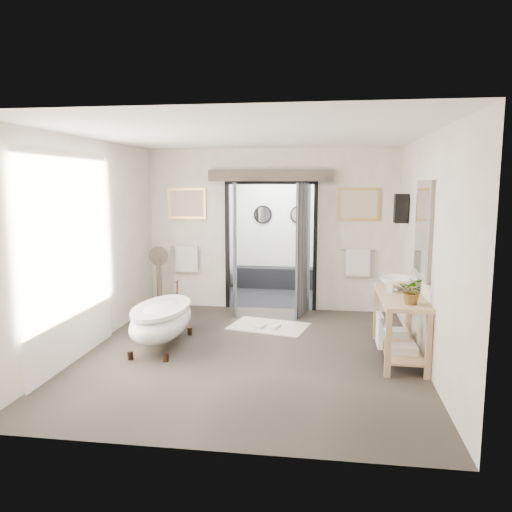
{
  "coord_description": "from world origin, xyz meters",
  "views": [
    {
      "loc": [
        1.0,
        -6.41,
        2.29
      ],
      "look_at": [
        0.0,
        0.6,
        1.25
      ],
      "focal_mm": 35.0,
      "sensor_mm": 36.0,
      "label": 1
    }
  ],
  "objects_px": {
    "rug": "(269,326)",
    "basin": "(398,284)",
    "clawfoot_tub": "(162,320)",
    "vanity": "(398,320)"
  },
  "relations": [
    {
      "from": "vanity",
      "to": "basin",
      "type": "distance_m",
      "value": 0.52
    },
    {
      "from": "rug",
      "to": "basin",
      "type": "relative_size",
      "value": 2.39
    },
    {
      "from": "clawfoot_tub",
      "to": "rug",
      "type": "xyz_separation_m",
      "value": [
        1.38,
        1.18,
        -0.38
      ]
    },
    {
      "from": "basin",
      "to": "clawfoot_tub",
      "type": "bearing_deg",
      "value": -157.72
    },
    {
      "from": "rug",
      "to": "basin",
      "type": "height_order",
      "value": "basin"
    },
    {
      "from": "rug",
      "to": "clawfoot_tub",
      "type": "bearing_deg",
      "value": -139.61
    },
    {
      "from": "vanity",
      "to": "rug",
      "type": "relative_size",
      "value": 1.33
    },
    {
      "from": "clawfoot_tub",
      "to": "rug",
      "type": "bearing_deg",
      "value": 40.39
    },
    {
      "from": "clawfoot_tub",
      "to": "vanity",
      "type": "relative_size",
      "value": 1.02
    },
    {
      "from": "rug",
      "to": "basin",
      "type": "xyz_separation_m",
      "value": [
        1.86,
        -0.87,
        0.93
      ]
    }
  ]
}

